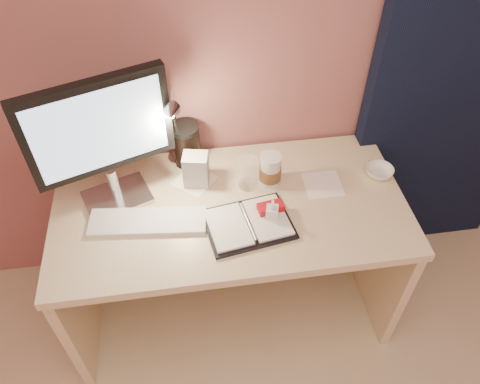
{
  "coord_description": "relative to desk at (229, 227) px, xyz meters",
  "views": [
    {
      "loc": [
        -0.14,
        0.14,
        2.1
      ],
      "look_at": [
        0.03,
        1.33,
        0.85
      ],
      "focal_mm": 35.0,
      "sensor_mm": 36.0,
      "label": 1
    }
  ],
  "objects": [
    {
      "name": "room",
      "position": [
        0.95,
        0.24,
        0.63
      ],
      "size": [
        3.5,
        3.5,
        3.5
      ],
      "color": "#C6B28E",
      "rests_on": "ground"
    },
    {
      "name": "desk",
      "position": [
        0.0,
        0.0,
        0.0
      ],
      "size": [
        1.4,
        0.7,
        0.73
      ],
      "color": "beige",
      "rests_on": "ground"
    },
    {
      "name": "monitor",
      "position": [
        -0.44,
        0.02,
        0.55
      ],
      "size": [
        0.5,
        0.26,
        0.55
      ],
      "rotation": [
        0.0,
        0.0,
        0.35
      ],
      "color": "silver",
      "rests_on": "desk"
    },
    {
      "name": "keyboard",
      "position": [
        -0.32,
        -0.12,
        0.23
      ],
      "size": [
        0.45,
        0.18,
        0.02
      ],
      "primitive_type": "cube",
      "rotation": [
        0.0,
        0.0,
        -0.11
      ],
      "color": "white",
      "rests_on": "desk"
    },
    {
      "name": "planner",
      "position": [
        0.06,
        -0.18,
        0.24
      ],
      "size": [
        0.35,
        0.29,
        0.05
      ],
      "rotation": [
        0.0,
        0.0,
        0.16
      ],
      "color": "black",
      "rests_on": "desk"
    },
    {
      "name": "paper_a",
      "position": [
        0.39,
        -0.02,
        0.23
      ],
      "size": [
        0.15,
        0.15,
        0.0
      ],
      "primitive_type": "cube",
      "rotation": [
        0.0,
        0.0,
        -0.0
      ],
      "color": "white",
      "rests_on": "desk"
    },
    {
      "name": "paper_c",
      "position": [
        -0.13,
        0.08,
        0.23
      ],
      "size": [
        0.21,
        0.21,
        0.0
      ],
      "primitive_type": "cube",
      "rotation": [
        0.0,
        0.0,
        0.86
      ],
      "color": "white",
      "rests_on": "desk"
    },
    {
      "name": "coffee_cup",
      "position": [
        0.18,
        0.03,
        0.29
      ],
      "size": [
        0.09,
        0.09,
        0.14
      ],
      "color": "silver",
      "rests_on": "desk"
    },
    {
      "name": "clear_cup",
      "position": [
        0.09,
        0.03,
        0.3
      ],
      "size": [
        0.08,
        0.08,
        0.14
      ],
      "primitive_type": "cylinder",
      "color": "white",
      "rests_on": "desk"
    },
    {
      "name": "bowl",
      "position": [
        0.64,
        0.01,
        0.24
      ],
      "size": [
        0.15,
        0.15,
        0.04
      ],
      "primitive_type": "imported",
      "rotation": [
        0.0,
        0.0,
        0.39
      ],
      "color": "white",
      "rests_on": "desk"
    },
    {
      "name": "lotion_bottle",
      "position": [
        0.15,
        -0.17,
        0.28
      ],
      "size": [
        0.06,
        0.06,
        0.1
      ],
      "primitive_type": "imported",
      "rotation": [
        0.0,
        0.0,
        -0.26
      ],
      "color": "silver",
      "rests_on": "desk"
    },
    {
      "name": "dark_jar",
      "position": [
        -0.15,
        0.21,
        0.31
      ],
      "size": [
        0.12,
        0.12,
        0.17
      ],
      "primitive_type": "cylinder",
      "color": "black",
      "rests_on": "desk"
    },
    {
      "name": "product_box",
      "position": [
        -0.12,
        0.07,
        0.3
      ],
      "size": [
        0.11,
        0.1,
        0.15
      ],
      "primitive_type": "cube",
      "rotation": [
        0.0,
        0.0,
        -0.19
      ],
      "color": "#AFAEAB",
      "rests_on": "desk"
    },
    {
      "name": "desk_lamp",
      "position": [
        -0.18,
        0.13,
        0.48
      ],
      "size": [
        0.09,
        0.25,
        0.4
      ],
      "rotation": [
        0.0,
        0.0,
        -0.03
      ],
      "color": "silver",
      "rests_on": "desk"
    }
  ]
}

